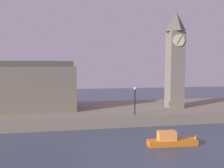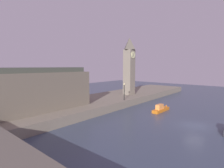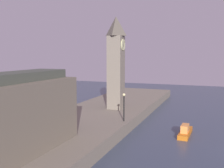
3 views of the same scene
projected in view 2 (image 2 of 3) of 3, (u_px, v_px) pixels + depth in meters
name	position (u px, v px, depth m)	size (l,w,h in m)	color
ground_plane	(194.00, 126.00, 25.63)	(120.00, 120.00, 0.00)	#384256
far_embankment	(97.00, 102.00, 38.45)	(70.00, 12.00, 1.50)	slate
clock_tower	(129.00, 65.00, 44.11)	(2.42, 2.46, 14.11)	slate
parliament_hall	(38.00, 90.00, 28.06)	(16.30, 5.12, 10.25)	#6B6051
bridge_span	(16.00, 164.00, 12.40)	(2.64, 28.02, 2.49)	#5B544C
streetlamp	(124.00, 90.00, 36.82)	(0.36, 0.36, 3.56)	black
boat_patrol_orange	(162.00, 109.00, 34.10)	(5.45, 1.33, 1.76)	orange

